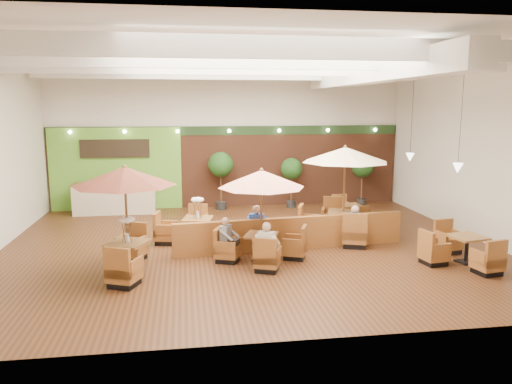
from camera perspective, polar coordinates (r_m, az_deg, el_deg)
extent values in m
plane|color=#381E0F|center=(14.59, -0.89, -6.18)|extent=(14.00, 14.00, 0.00)
cube|color=silver|center=(20.03, -3.15, 6.18)|extent=(14.00, 0.04, 5.50)
cube|color=silver|center=(8.21, 4.51, 0.86)|extent=(14.00, 0.04, 5.50)
cube|color=silver|center=(16.51, 24.02, 4.56)|extent=(0.04, 12.00, 5.50)
cube|color=white|center=(14.10, -0.95, 15.84)|extent=(14.00, 12.00, 0.04)
cube|color=brown|center=(20.08, -3.11, 2.89)|extent=(13.90, 0.10, 3.20)
cube|color=#1E3819|center=(19.94, -3.14, 7.03)|extent=(13.90, 0.12, 0.35)
cube|color=#63AE32|center=(20.10, -15.69, 2.55)|extent=(5.00, 0.08, 3.20)
cube|color=black|center=(19.94, -15.82, 4.80)|extent=(2.60, 0.08, 0.70)
cube|color=white|center=(14.92, 12.88, 13.15)|extent=(0.60, 11.00, 0.60)
cube|color=white|center=(10.13, 2.10, 16.19)|extent=(13.60, 0.12, 0.45)
cube|color=white|center=(12.79, -0.17, 14.88)|extent=(13.60, 0.12, 0.45)
cube|color=white|center=(15.36, -1.59, 14.04)|extent=(13.60, 0.12, 0.45)
cube|color=white|center=(18.03, -2.63, 13.41)|extent=(13.60, 0.12, 0.45)
cylinder|color=black|center=(14.99, 22.46, 8.62)|extent=(0.01, 0.01, 3.20)
cone|color=white|center=(15.09, 22.06, 2.55)|extent=(0.28, 0.28, 0.28)
cylinder|color=black|center=(17.64, 17.45, 8.99)|extent=(0.01, 0.01, 3.20)
cone|color=white|center=(17.72, 17.19, 3.81)|extent=(0.28, 0.28, 0.28)
sphere|color=#FFEAC6|center=(20.07, -20.51, 6.44)|extent=(0.14, 0.14, 0.14)
sphere|color=#FFEAC6|center=(19.75, -14.79, 6.69)|extent=(0.14, 0.14, 0.14)
sphere|color=#FFEAC6|center=(19.63, -8.94, 6.88)|extent=(0.14, 0.14, 0.14)
sphere|color=#FFEAC6|center=(19.72, -3.08, 6.99)|extent=(0.14, 0.14, 0.14)
sphere|color=#FFEAC6|center=(20.00, 2.68, 7.04)|extent=(0.14, 0.14, 0.14)
sphere|color=#FFEAC6|center=(20.47, 8.22, 7.01)|extent=(0.14, 0.14, 0.14)
sphere|color=#FFEAC6|center=(21.13, 13.47, 6.93)|extent=(0.14, 0.14, 0.14)
cube|color=beige|center=(19.50, -15.83, -0.80)|extent=(3.00, 0.70, 1.10)
cube|color=brown|center=(19.40, -15.91, 0.94)|extent=(3.00, 0.75, 0.06)
cube|color=brown|center=(14.18, 4.12, -4.73)|extent=(6.70, 0.87, 0.93)
cube|color=brown|center=(12.56, -14.45, -5.67)|extent=(1.15, 1.15, 0.06)
cylinder|color=black|center=(12.66, -14.38, -7.23)|extent=(0.10, 0.10, 0.68)
cube|color=black|center=(12.76, -14.31, -8.77)|extent=(0.61, 0.61, 0.04)
cube|color=brown|center=(11.76, -14.85, -8.95)|extent=(0.84, 0.84, 0.33)
cube|color=brown|center=(11.42, -14.52, -7.87)|extent=(0.62, 0.35, 0.72)
cube|color=brown|center=(11.84, -16.15, -7.83)|extent=(0.30, 0.55, 0.29)
cube|color=brown|center=(11.55, -13.61, -8.16)|extent=(0.30, 0.55, 0.29)
cube|color=black|center=(11.83, -14.80, -10.03)|extent=(0.74, 0.74, 0.14)
cube|color=brown|center=(13.60, -13.95, -6.33)|extent=(0.84, 0.84, 0.33)
cube|color=brown|center=(13.77, -14.35, -4.82)|extent=(0.62, 0.35, 0.72)
cube|color=brown|center=(13.41, -12.87, -5.61)|extent=(0.30, 0.55, 0.29)
cube|color=brown|center=(13.69, -15.07, -5.38)|extent=(0.30, 0.55, 0.29)
cube|color=black|center=(13.67, -13.91, -7.27)|extent=(0.74, 0.74, 0.14)
cylinder|color=brown|center=(12.43, -14.56, -3.25)|extent=(0.06, 0.06, 2.56)
cone|color=#572619|center=(12.23, -14.78, 1.77)|extent=(2.46, 2.46, 0.45)
sphere|color=brown|center=(12.20, -14.82, 2.84)|extent=(0.10, 0.10, 0.10)
cylinder|color=silver|center=(12.52, -14.48, -5.05)|extent=(0.10, 0.10, 0.22)
cube|color=brown|center=(13.11, 0.62, -4.95)|extent=(1.04, 1.04, 0.06)
cylinder|color=black|center=(13.20, 0.62, -6.34)|extent=(0.09, 0.09, 0.62)
cube|color=black|center=(13.30, 0.61, -7.70)|extent=(0.55, 0.55, 0.04)
cube|color=brown|center=(12.38, 1.27, -7.77)|extent=(0.76, 0.76, 0.30)
cube|color=brown|center=(12.09, 1.88, -6.80)|extent=(0.58, 0.30, 0.66)
cube|color=brown|center=(12.38, 0.03, -6.86)|extent=(0.26, 0.51, 0.26)
cube|color=brown|center=(12.27, 2.53, -7.02)|extent=(0.26, 0.51, 0.26)
cube|color=black|center=(12.44, 1.26, -8.72)|extent=(0.67, 0.67, 0.13)
cube|color=brown|center=(14.07, 0.05, -5.59)|extent=(0.76, 0.76, 0.30)
cube|color=brown|center=(14.20, -0.45, -4.26)|extent=(0.58, 0.30, 0.66)
cube|color=brown|center=(13.96, 1.14, -4.91)|extent=(0.26, 0.51, 0.26)
cube|color=brown|center=(14.08, -1.04, -4.78)|extent=(0.26, 0.51, 0.26)
cube|color=black|center=(14.13, 0.05, -6.44)|extent=(0.67, 0.67, 0.13)
cube|color=brown|center=(13.12, -3.27, -6.76)|extent=(0.76, 0.76, 0.30)
cube|color=brown|center=(13.15, -2.33, -5.43)|extent=(0.30, 0.58, 0.66)
cube|color=brown|center=(13.32, -2.95, -5.66)|extent=(0.51, 0.26, 0.26)
cube|color=brown|center=(12.81, -3.63, -6.29)|extent=(0.51, 0.26, 0.26)
cube|color=black|center=(13.18, -3.27, -7.66)|extent=(0.67, 0.67, 0.13)
cube|color=brown|center=(13.38, 4.43, -6.43)|extent=(0.76, 0.76, 0.30)
cube|color=brown|center=(13.17, 3.56, -5.41)|extent=(0.30, 0.58, 0.66)
cube|color=brown|center=(13.07, 4.25, -5.97)|extent=(0.51, 0.26, 0.26)
cube|color=brown|center=(13.59, 4.62, -5.36)|extent=(0.51, 0.26, 0.26)
cube|color=black|center=(13.45, 4.42, -7.32)|extent=(0.67, 0.67, 0.13)
cylinder|color=brown|center=(12.99, 0.62, -2.82)|extent=(0.06, 0.06, 2.36)
cone|color=#E6856F|center=(12.81, 0.63, 1.53)|extent=(2.26, 2.26, 0.45)
sphere|color=brown|center=(12.78, 0.63, 2.55)|extent=(0.10, 0.10, 0.10)
cube|color=brown|center=(15.54, 9.95, -2.32)|extent=(1.20, 1.20, 0.07)
cylinder|color=black|center=(15.63, 9.91, -3.70)|extent=(0.11, 0.11, 0.73)
cube|color=black|center=(15.72, 9.87, -5.07)|extent=(0.63, 0.63, 0.04)
cube|color=brown|center=(14.69, 11.17, -4.93)|extent=(0.87, 0.87, 0.35)
cube|color=brown|center=(14.39, 11.94, -3.90)|extent=(0.68, 0.33, 0.77)
cube|color=brown|center=(14.63, 9.95, -4.05)|extent=(0.29, 0.60, 0.31)
cube|color=brown|center=(14.64, 12.46, -4.13)|extent=(0.29, 0.60, 0.31)
cube|color=black|center=(14.75, 11.14, -5.88)|extent=(0.77, 0.77, 0.15)
cube|color=brown|center=(16.61, 8.78, -3.13)|extent=(0.87, 0.87, 0.35)
cube|color=brown|center=(16.77, 8.22, -1.84)|extent=(0.68, 0.33, 0.77)
cube|color=brown|center=(16.56, 9.90, -2.42)|extent=(0.29, 0.60, 0.31)
cube|color=brown|center=(16.58, 7.70, -2.35)|extent=(0.29, 0.60, 0.31)
cube|color=black|center=(16.67, 8.76, -3.98)|extent=(0.77, 0.77, 0.15)
cube|color=brown|center=(15.35, 6.18, -4.15)|extent=(0.87, 0.87, 0.35)
cube|color=brown|center=(15.44, 7.08, -2.83)|extent=(0.33, 0.68, 0.77)
cube|color=brown|center=(15.61, 6.30, -3.08)|extent=(0.60, 0.29, 0.31)
cube|color=brown|center=(14.99, 6.08, -3.62)|extent=(0.60, 0.29, 0.31)
cube|color=black|center=(15.42, 6.16, -5.06)|extent=(0.77, 0.77, 0.15)
cylinder|color=brown|center=(15.43, 10.02, -0.20)|extent=(0.06, 0.06, 2.75)
cone|color=beige|center=(15.27, 10.15, 4.23)|extent=(2.64, 2.64, 0.45)
sphere|color=brown|center=(15.25, 10.18, 5.09)|extent=(0.10, 0.10, 0.10)
cube|color=brown|center=(14.88, -6.69, -3.09)|extent=(0.99, 0.99, 0.06)
cylinder|color=black|center=(14.96, -6.66, -4.39)|extent=(0.10, 0.10, 0.65)
cube|color=black|center=(15.05, -6.63, -5.66)|extent=(0.53, 0.53, 0.04)
cube|color=brown|center=(14.07, -6.54, -5.59)|extent=(0.73, 0.73, 0.32)
cube|color=brown|center=(13.76, -6.31, -4.67)|extent=(0.62, 0.22, 0.69)
cube|color=brown|center=(14.07, -7.71, -4.78)|extent=(0.19, 0.55, 0.28)
cube|color=brown|center=(13.98, -5.39, -4.84)|extent=(0.19, 0.55, 0.28)
cube|color=black|center=(14.14, -6.52, -6.48)|extent=(0.64, 0.64, 0.14)
cube|color=brown|center=(15.89, -6.76, -3.80)|extent=(0.73, 0.73, 0.32)
cube|color=brown|center=(16.07, -7.00, -2.57)|extent=(0.62, 0.22, 0.69)
cube|color=brown|center=(15.80, -5.75, -3.13)|extent=(0.19, 0.55, 0.28)
cube|color=brown|center=(15.90, -7.79, -3.08)|extent=(0.19, 0.55, 0.28)
cube|color=black|center=(15.95, -6.74, -4.59)|extent=(0.64, 0.64, 0.14)
cube|color=brown|center=(14.99, -10.26, -4.73)|extent=(0.73, 0.73, 0.32)
cube|color=brown|center=(14.96, -9.32, -3.56)|extent=(0.22, 0.62, 0.69)
cube|color=brown|center=(15.21, -10.03, -3.74)|extent=(0.55, 0.19, 0.28)
cube|color=brown|center=(14.67, -10.55, -4.26)|extent=(0.55, 0.19, 0.28)
cube|color=black|center=(15.05, -10.23, -5.57)|extent=(0.64, 0.64, 0.14)
cylinder|color=silver|center=(14.85, -6.70, -2.57)|extent=(0.10, 0.10, 0.22)
cube|color=brown|center=(14.01, 23.03, -4.75)|extent=(0.93, 0.93, 0.06)
cylinder|color=black|center=(14.09, 22.94, -6.07)|extent=(0.10, 0.10, 0.63)
cube|color=black|center=(14.19, 22.85, -7.37)|extent=(0.49, 0.49, 0.04)
cube|color=brown|center=(13.38, 24.93, -7.34)|extent=(0.68, 0.68, 0.31)
cube|color=brown|center=(13.09, 25.45, -6.45)|extent=(0.60, 0.19, 0.67)
cube|color=brown|center=(13.15, 24.10, -6.71)|extent=(0.16, 0.53, 0.27)
cube|color=brown|center=(13.52, 25.85, -6.40)|extent=(0.16, 0.53, 0.27)
cube|color=black|center=(13.44, 24.86, -8.23)|extent=(0.60, 0.60, 0.13)
cube|color=brown|center=(14.86, 21.12, -5.41)|extent=(0.68, 0.68, 0.31)
cube|color=brown|center=(15.02, 20.87, -4.11)|extent=(0.60, 0.19, 0.67)
cube|color=brown|center=(14.99, 21.99, -4.59)|extent=(0.16, 0.53, 0.27)
cube|color=brown|center=(14.65, 20.32, -4.81)|extent=(0.16, 0.53, 0.27)
cube|color=black|center=(14.92, 21.07, -6.23)|extent=(0.60, 0.60, 0.13)
cube|color=brown|center=(13.67, 19.65, -6.63)|extent=(0.68, 0.68, 0.31)
cube|color=brown|center=(13.68, 20.71, -5.44)|extent=(0.19, 0.60, 0.67)
cube|color=brown|center=(13.83, 19.00, -5.58)|extent=(0.53, 0.16, 0.27)
cube|color=brown|center=(13.41, 20.41, -6.14)|extent=(0.53, 0.16, 0.27)
cube|color=black|center=(13.73, 19.59, -7.51)|extent=(0.60, 0.60, 0.13)
cube|color=brown|center=(17.36, 10.65, -1.54)|extent=(0.83, 0.83, 0.05)
cylinder|color=black|center=(17.43, 10.61, -2.56)|extent=(0.09, 0.09, 0.60)
cube|color=black|center=(17.50, 10.58, -3.57)|extent=(0.44, 0.44, 0.04)
cube|color=brown|center=(16.65, 11.56, -3.39)|extent=(0.61, 0.61, 0.29)
cube|color=brown|center=(16.37, 11.80, -2.66)|extent=(0.57, 0.14, 0.63)
cube|color=brown|center=(16.51, 10.75, -2.84)|extent=(0.11, 0.50, 0.25)
cube|color=brown|center=(16.72, 12.40, -2.73)|extent=(0.11, 0.50, 0.25)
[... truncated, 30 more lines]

